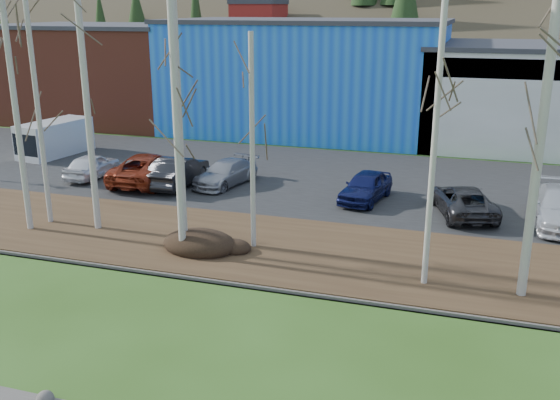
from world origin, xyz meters
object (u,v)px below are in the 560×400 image
(car_3, at_px, (226,173))
(car_2, at_px, (149,168))
(van_grey, at_px, (53,139))
(car_4, at_px, (366,186))
(car_0, at_px, (92,166))
(car_1, at_px, (178,171))
(car_6, at_px, (560,207))
(car_5, at_px, (463,200))

(car_3, bearing_deg, car_2, -157.07)
(van_grey, bearing_deg, car_4, -1.98)
(car_4, bearing_deg, car_0, -168.81)
(car_0, height_order, car_3, car_0)
(car_1, bearing_deg, car_6, 177.07)
(car_1, xyz_separation_m, car_3, (2.32, 0.90, -0.14))
(car_0, xyz_separation_m, van_grey, (-5.45, 3.92, 0.40))
(car_1, distance_m, car_6, 18.48)
(car_2, distance_m, car_3, 4.15)
(car_6, relative_size, van_grey, 1.03)
(car_2, height_order, car_3, car_2)
(car_2, bearing_deg, car_4, 178.04)
(car_0, bearing_deg, car_4, 179.47)
(car_4, xyz_separation_m, car_6, (8.60, -0.90, 0.06))
(car_3, relative_size, van_grey, 0.86)
(car_0, height_order, car_6, car_6)
(car_2, distance_m, car_5, 16.24)
(car_0, height_order, van_grey, van_grey)
(car_5, distance_m, van_grey, 25.57)
(car_1, relative_size, car_2, 0.83)
(car_1, bearing_deg, car_2, -5.42)
(car_5, relative_size, van_grey, 0.94)
(car_2, height_order, car_4, car_2)
(car_0, xyz_separation_m, car_6, (23.73, -0.61, 0.10))
(car_1, xyz_separation_m, car_6, (18.48, -0.56, -0.01))
(car_5, bearing_deg, car_0, -17.92)
(car_0, distance_m, car_6, 23.74)
(car_5, distance_m, car_6, 4.01)
(car_4, distance_m, car_6, 8.64)
(car_0, relative_size, car_5, 0.82)
(car_3, relative_size, car_4, 1.06)
(car_0, bearing_deg, van_grey, -37.39)
(car_0, distance_m, car_3, 7.62)
(car_1, xyz_separation_m, car_4, (9.88, 0.35, -0.07))
(car_1, bearing_deg, car_4, -179.18)
(car_5, bearing_deg, car_3, -22.82)
(car_6, xyz_separation_m, van_grey, (-29.18, 4.53, 0.30))
(car_2, bearing_deg, car_3, -172.29)
(car_0, bearing_deg, car_1, 177.79)
(car_0, relative_size, car_6, 0.74)
(car_0, xyz_separation_m, car_5, (19.73, -0.50, -0.00))
(car_4, bearing_deg, car_3, -174.13)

